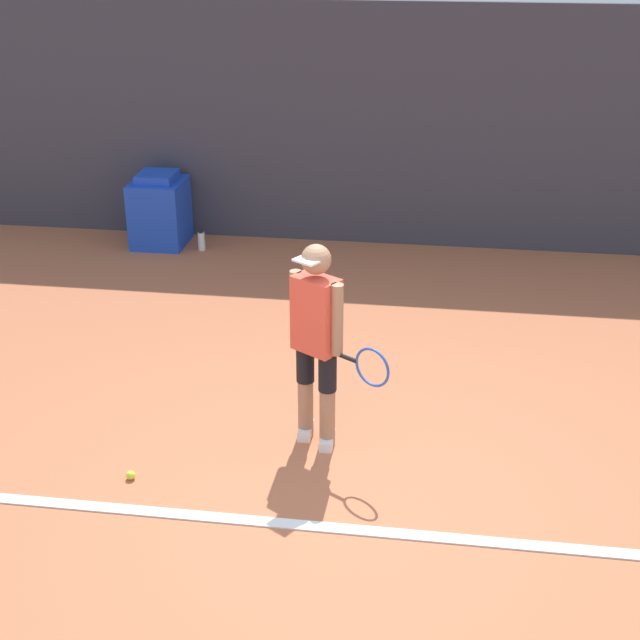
{
  "coord_description": "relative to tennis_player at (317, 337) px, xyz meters",
  "views": [
    {
      "loc": [
        0.54,
        -5.11,
        3.79
      ],
      "look_at": [
        -0.31,
        0.92,
        0.94
      ],
      "focal_mm": 50.0,
      "sensor_mm": 36.0,
      "label": 1
    }
  ],
  "objects": [
    {
      "name": "back_wall",
      "position": [
        0.3,
        4.56,
        0.52
      ],
      "size": [
        24.0,
        0.1,
        2.83
      ],
      "color": "#383842",
      "rests_on": "ground_plane"
    },
    {
      "name": "court_baseline",
      "position": [
        0.3,
        -1.06,
        -0.89
      ],
      "size": [
        21.6,
        0.1,
        0.01
      ],
      "color": "white",
      "rests_on": "ground_plane"
    },
    {
      "name": "tennis_ball",
      "position": [
        -1.27,
        -0.7,
        -0.86
      ],
      "size": [
        0.07,
        0.07,
        0.07
      ],
      "color": "#D1E533",
      "rests_on": "ground_plane"
    },
    {
      "name": "water_bottle",
      "position": [
        -1.98,
        3.98,
        -0.78
      ],
      "size": [
        0.09,
        0.09,
        0.24
      ],
      "color": "white",
      "rests_on": "ground_plane"
    },
    {
      "name": "ground_plane",
      "position": [
        0.3,
        -0.71,
        -0.9
      ],
      "size": [
        24.0,
        24.0,
        0.0
      ],
      "primitive_type": "plane",
      "color": "#B76642"
    },
    {
      "name": "covered_chair",
      "position": [
        -2.52,
        4.13,
        -0.47
      ],
      "size": [
        0.62,
        0.68,
        0.89
      ],
      "color": "blue",
      "rests_on": "ground_plane"
    },
    {
      "name": "tennis_player",
      "position": [
        0.0,
        0.0,
        0.0
      ],
      "size": [
        0.78,
        0.55,
        1.62
      ],
      "rotation": [
        0.0,
        0.0,
        -0.56
      ],
      "color": "#A37556",
      "rests_on": "ground_plane"
    }
  ]
}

